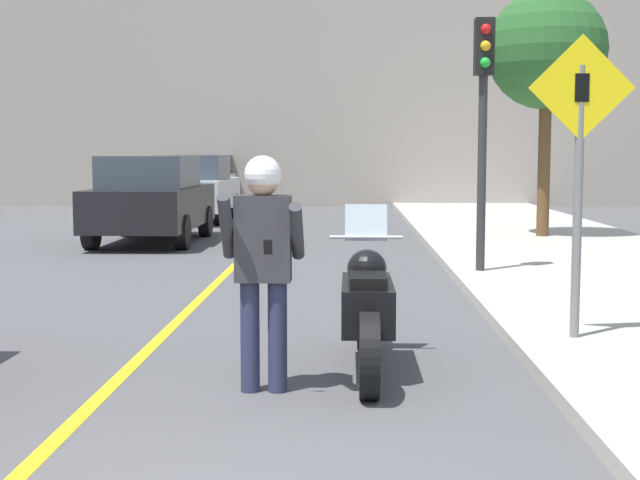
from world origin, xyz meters
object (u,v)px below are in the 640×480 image
Objects in this scene: street_tree at (547,51)px; motorcycle at (367,308)px; parked_car_white at (206,181)px; crossing_sign at (579,157)px; traffic_light at (483,95)px; parked_car_black at (152,199)px; person_biker at (263,248)px; parked_car_silver at (195,188)px.

motorcycle is at bearing -109.14° from street_tree.
motorcycle is 0.53× the size of parked_car_white.
crossing_sign is 0.55× the size of street_tree.
traffic_light is at bearing -68.63° from parked_car_white.
parked_car_black is (-3.97, 10.11, 0.35)m from motorcycle.
person_biker is 6.55m from traffic_light.
crossing_sign is at bearing -58.08° from parked_car_black.
traffic_light is 17.74m from parked_car_white.
crossing_sign is 0.62× the size of parked_car_silver.
motorcycle is 1.31× the size of person_biker.
traffic_light is 0.81× the size of parked_car_black.
person_biker is at bearing -138.98° from motorcycle.
parked_car_white is at bearing 96.37° from parked_car_silver.
person_biker is 11.24m from parked_car_black.
traffic_light is at bearing -60.94° from parked_car_silver.
parked_car_silver is at bearing 119.06° from traffic_light.
street_tree reaches higher than parked_car_white.
traffic_light is 0.81× the size of parked_car_white.
street_tree is 1.13× the size of parked_car_silver.
person_biker is at bearing -73.41° from parked_car_black.
motorcycle is 22.21m from parked_car_white.
parked_car_black is (-5.64, 4.86, -1.65)m from traffic_light.
parked_car_silver reaches higher than motorcycle.
street_tree reaches higher than traffic_light.
parked_car_white is (-4.77, 21.69, 0.35)m from motorcycle.
motorcycle is 5.86m from traffic_light.
parked_car_white is at bearing 100.16° from person_biker.
parked_car_black is (-3.21, 10.77, -0.19)m from person_biker.
parked_car_black and parked_car_white have the same top height.
crossing_sign is 0.77× the size of traffic_light.
crossing_sign is 10.10m from street_tree.
crossing_sign reaches higher than parked_car_black.
street_tree is (4.41, 11.18, 2.64)m from person_biker.
parked_car_white is (-6.44, 16.45, -1.65)m from traffic_light.
parked_car_silver is at bearing 111.79° from crossing_sign.
person_biker is 0.41× the size of parked_car_silver.
crossing_sign is (2.60, 1.44, 0.65)m from person_biker.
parked_car_silver is at bearing 104.68° from motorcycle.
parked_car_black reaches higher than motorcycle.
parked_car_black is at bearing 106.59° from person_biker.
crossing_sign is at bearing 29.02° from person_biker.
traffic_light is at bearing 67.64° from person_biker.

